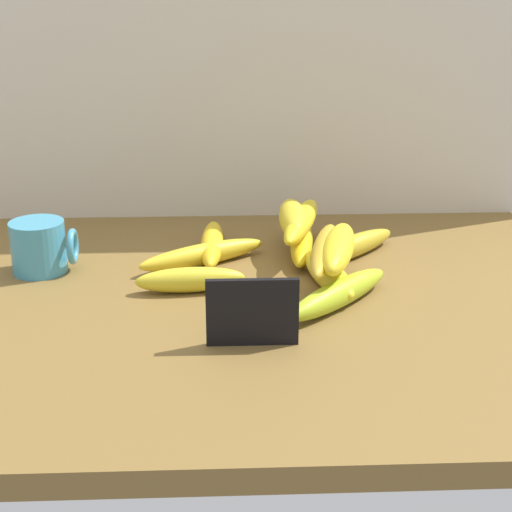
{
  "coord_description": "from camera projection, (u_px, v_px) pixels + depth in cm",
  "views": [
    {
      "loc": [
        3.08,
        -101.07,
        47.22
      ],
      "look_at": [
        7.55,
        3.92,
        8.0
      ],
      "focal_mm": 57.45,
      "sensor_mm": 36.0,
      "label": 1
    }
  ],
  "objects": [
    {
      "name": "banana_2",
      "position": [
        190.0,
        280.0,
        1.13
      ],
      "size": [
        15.39,
        4.82,
        3.52
      ],
      "primitive_type": "ellipsoid",
      "rotation": [
        0.0,
        0.0,
        0.09
      ],
      "color": "yellow",
      "rests_on": "counter_top"
    },
    {
      "name": "coffee_mug",
      "position": [
        40.0,
        247.0,
        1.19
      ],
      "size": [
        9.44,
        7.94,
        7.65
      ],
      "color": "teal",
      "rests_on": "counter_top"
    },
    {
      "name": "back_wall",
      "position": [
        201.0,
        30.0,
        1.35
      ],
      "size": [
        130.0,
        2.0,
        70.0
      ],
      "primitive_type": "cube",
      "color": "beige",
      "rests_on": "ground"
    },
    {
      "name": "banana_1",
      "position": [
        351.0,
        247.0,
        1.25
      ],
      "size": [
        16.81,
        16.01,
        3.42
      ],
      "primitive_type": "ellipsoid",
      "rotation": [
        0.0,
        0.0,
        0.75
      ],
      "color": "gold",
      "rests_on": "counter_top"
    },
    {
      "name": "banana_10",
      "position": [
        338.0,
        248.0,
        1.12
      ],
      "size": [
        8.5,
        18.73,
        4.26
      ],
      "primitive_type": "ellipsoid",
      "rotation": [
        0.0,
        0.0,
        4.47
      ],
      "color": "yellow",
      "rests_on": "banana_4"
    },
    {
      "name": "banana_3",
      "position": [
        302.0,
        242.0,
        1.27
      ],
      "size": [
        5.88,
        20.51,
        3.4
      ],
      "primitive_type": "ellipsoid",
      "rotation": [
        0.0,
        0.0,
        1.45
      ],
      "color": "yellow",
      "rests_on": "counter_top"
    },
    {
      "name": "banana_9",
      "position": [
        324.0,
        250.0,
        1.13
      ],
      "size": [
        7.67,
        20.81,
        3.28
      ],
      "primitive_type": "ellipsoid",
      "rotation": [
        0.0,
        0.0,
        4.49
      ],
      "color": "gold",
      "rests_on": "banana_4"
    },
    {
      "name": "banana_5",
      "position": [
        205.0,
        254.0,
        1.22
      ],
      "size": [
        19.83,
        12.87,
        3.27
      ],
      "primitive_type": "ellipsoid",
      "rotation": [
        0.0,
        0.0,
        3.64
      ],
      "color": "yellow",
      "rests_on": "counter_top"
    },
    {
      "name": "banana_0",
      "position": [
        212.0,
        244.0,
        1.27
      ],
      "size": [
        3.99,
        19.58,
        3.48
      ],
      "primitive_type": "ellipsoid",
      "rotation": [
        0.0,
        0.0,
        1.54
      ],
      "color": "yellow",
      "rests_on": "counter_top"
    },
    {
      "name": "banana_7",
      "position": [
        301.0,
        221.0,
        1.26
      ],
      "size": [
        9.1,
        21.06,
        3.6
      ],
      "primitive_type": "ellipsoid",
      "rotation": [
        0.0,
        0.0,
        1.3
      ],
      "color": "yellow",
      "rests_on": "banana_3"
    },
    {
      "name": "chalkboard_sign",
      "position": [
        252.0,
        315.0,
        0.97
      ],
      "size": [
        11.0,
        1.8,
        8.4
      ],
      "color": "black",
      "rests_on": "counter_top"
    },
    {
      "name": "banana_4",
      "position": [
        329.0,
        275.0,
        1.14
      ],
      "size": [
        7.62,
        16.86,
        3.89
      ],
      "primitive_type": "ellipsoid",
      "rotation": [
        0.0,
        0.0,
        4.95
      ],
      "color": "yellow",
      "rests_on": "counter_top"
    },
    {
      "name": "counter_top",
      "position": [
        201.0,
        312.0,
        1.1
      ],
      "size": [
        110.0,
        76.0,
        3.0
      ],
      "primitive_type": "cube",
      "color": "brown",
      "rests_on": "ground"
    },
    {
      "name": "banana_6",
      "position": [
        339.0,
        294.0,
        1.08
      ],
      "size": [
        16.86,
        17.44,
        3.61
      ],
      "primitive_type": "ellipsoid",
      "rotation": [
        0.0,
        0.0,
        3.95
      ],
      "color": "#AFC825",
      "rests_on": "counter_top"
    },
    {
      "name": "banana_8",
      "position": [
        293.0,
        218.0,
        1.26
      ],
      "size": [
        4.58,
        15.68,
        4.25
      ],
      "primitive_type": "ellipsoid",
      "rotation": [
        0.0,
        0.0,
        1.55
      ],
      "color": "yellow",
      "rests_on": "banana_3"
    }
  ]
}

